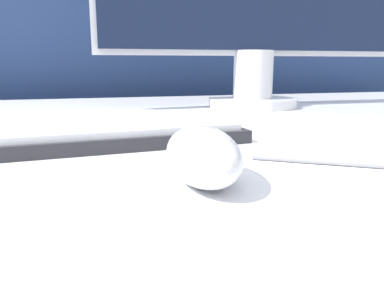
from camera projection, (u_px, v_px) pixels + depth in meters
partition_panel at (118, 127)px, 1.26m from camera, size 5.00×0.03×1.22m
computer_mouse_near at (203, 155)px, 0.31m from camera, size 0.06×0.12×0.05m
keyboard at (88, 135)px, 0.45m from camera, size 0.39×0.16×0.02m
pen at (329, 161)px, 0.36m from camera, size 0.13×0.08×0.01m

